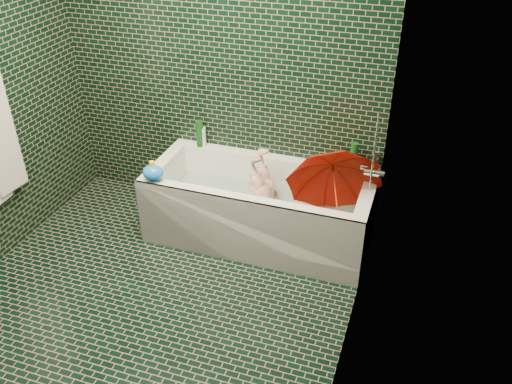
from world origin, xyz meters
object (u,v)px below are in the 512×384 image
(bathtub, at_px, (259,214))
(umbrella, at_px, (336,194))
(child, at_px, (266,205))
(rubber_duck, at_px, (327,162))
(bath_toy, at_px, (153,173))

(bathtub, bearing_deg, umbrella, -6.78)
(bathtub, relative_size, umbrella, 2.56)
(bathtub, distance_m, child, 0.11)
(child, distance_m, rubber_duck, 0.57)
(child, bearing_deg, umbrella, 90.66)
(bathtub, xyz_separation_m, bath_toy, (-0.72, -0.30, 0.41))
(rubber_duck, xyz_separation_m, bath_toy, (-1.16, -0.62, 0.03))
(child, distance_m, bath_toy, 0.89)
(child, height_order, umbrella, umbrella)
(child, xyz_separation_m, rubber_duck, (0.39, 0.31, 0.28))
(child, bearing_deg, bathtub, -75.71)
(rubber_duck, distance_m, bath_toy, 1.32)
(umbrella, bearing_deg, bath_toy, 177.38)
(bath_toy, bearing_deg, rubber_duck, 44.46)
(rubber_duck, bearing_deg, bathtub, -119.48)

